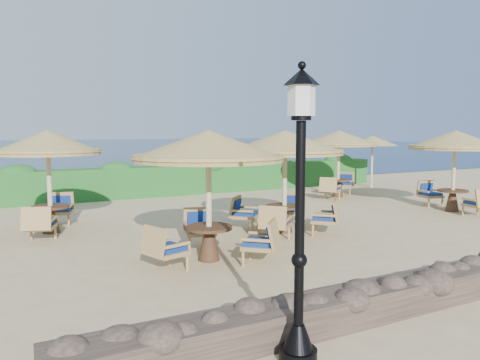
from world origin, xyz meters
TOP-DOWN VIEW (x-y plane):
  - ground at (0.00, 0.00)m, footprint 120.00×120.00m
  - sea at (0.00, 70.00)m, footprint 160.00×160.00m
  - hedge at (0.00, 7.20)m, footprint 18.00×0.90m
  - lamp_post at (-4.80, -6.80)m, footprint 0.44×0.44m
  - extra_parasol at (7.80, 5.20)m, footprint 2.30×2.30m
  - cafe_set_0 at (-3.95, -2.46)m, footprint 3.07×3.07m
  - cafe_set_1 at (-1.11, -0.94)m, footprint 3.01×3.01m
  - cafe_set_2 at (5.51, -0.89)m, footprint 2.90×2.90m
  - cafe_set_3 at (-6.50, 1.85)m, footprint 2.66×2.87m
  - cafe_set_4 at (4.43, 3.56)m, footprint 2.99×2.99m

SIDE VIEW (x-z plane):
  - ground at x=0.00m, z-range 0.00..0.00m
  - sea at x=0.00m, z-range 0.00..0.00m
  - hedge at x=0.00m, z-range 0.00..1.20m
  - lamp_post at x=-4.80m, z-range -0.10..3.21m
  - cafe_set_1 at x=-1.11m, z-range 0.55..3.20m
  - cafe_set_0 at x=-3.95m, z-range 0.64..3.29m
  - cafe_set_3 at x=-6.50m, z-range 0.66..3.31m
  - cafe_set_2 at x=5.51m, z-range 0.70..3.36m
  - cafe_set_4 at x=4.43m, z-range 0.72..3.37m
  - extra_parasol at x=7.80m, z-range 0.97..3.37m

